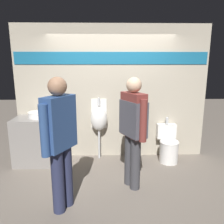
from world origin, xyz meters
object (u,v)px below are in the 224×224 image
object	(u,v)px
toilet	(168,146)
person_in_vest	(133,126)
cell_phone	(47,119)
urinal_near_counter	(99,119)
person_with_lanyard	(60,140)
sink_basin	(39,114)

from	to	relation	value
toilet	person_in_vest	size ratio (longest dim) A/B	0.49
cell_phone	urinal_near_counter	world-z (taller)	urinal_near_counter
cell_phone	toilet	size ratio (longest dim) A/B	0.16
cell_phone	toilet	bearing A→B (deg)	3.07
person_in_vest	person_with_lanyard	world-z (taller)	person_with_lanyard
sink_basin	urinal_near_counter	bearing A→B (deg)	5.63
sink_basin	cell_phone	xyz separation A→B (m)	(0.20, -0.18, -0.05)
sink_basin	person_with_lanyard	world-z (taller)	person_with_lanyard
cell_phone	person_in_vest	bearing A→B (deg)	-27.36
urinal_near_counter	person_with_lanyard	distance (m)	1.68
person_in_vest	person_with_lanyard	bearing A→B (deg)	90.57
sink_basin	person_in_vest	bearing A→B (deg)	-29.40
urinal_near_counter	person_with_lanyard	size ratio (longest dim) A/B	0.71
toilet	person_in_vest	world-z (taller)	person_in_vest
person_in_vest	cell_phone	bearing A→B (deg)	35.56
toilet	person_in_vest	distance (m)	1.43
urinal_near_counter	toilet	bearing A→B (deg)	-6.94
sink_basin	cell_phone	distance (m)	0.27
cell_phone	person_in_vest	distance (m)	1.72
cell_phone	toilet	xyz separation A→B (m)	(2.37, 0.13, -0.61)
cell_phone	urinal_near_counter	distance (m)	1.01
toilet	urinal_near_counter	bearing A→B (deg)	173.06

